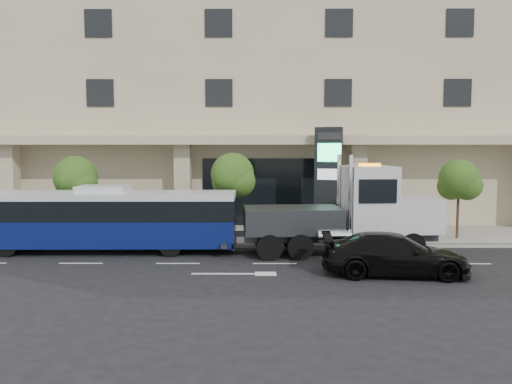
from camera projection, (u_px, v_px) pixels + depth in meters
ground at (274, 256)px, 22.01m from camera, size 120.00×120.00×0.00m
sidewalk at (271, 235)px, 26.98m from camera, size 120.00×6.00×0.15m
curb at (272, 245)px, 24.00m from camera, size 120.00×0.30×0.15m
convention_center at (268, 77)px, 36.52m from camera, size 60.00×17.60×20.00m
tree_left at (76, 180)px, 25.37m from camera, size 2.27×2.20×4.22m
tree_mid at (233, 178)px, 25.32m from camera, size 2.28×2.20×4.38m
tree_right at (459, 182)px, 25.28m from camera, size 2.10×2.00×4.04m
city_bus at (104, 218)px, 22.78m from camera, size 12.06×2.68×3.05m
tow_truck at (350, 213)px, 22.28m from camera, size 9.82×2.96×4.46m
black_sedan at (395, 254)px, 18.62m from camera, size 5.56×2.62×1.57m
signage_pylon at (328, 180)px, 26.39m from camera, size 1.50×0.94×5.71m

